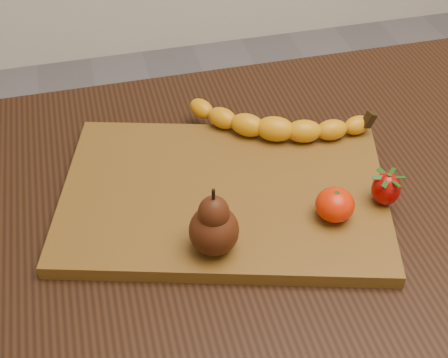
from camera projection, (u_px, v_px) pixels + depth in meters
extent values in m
cube|color=black|center=(279.00, 207.00, 0.90)|extent=(1.00, 0.70, 0.04)
cylinder|color=black|center=(16.00, 277.00, 1.29)|extent=(0.05, 0.05, 0.72)
cylinder|color=black|center=(413.00, 202.00, 1.45)|extent=(0.05, 0.05, 0.72)
cube|color=brown|center=(224.00, 195.00, 0.87)|extent=(0.52, 0.41, 0.02)
ellipsoid|color=red|center=(335.00, 205.00, 0.81)|extent=(0.05, 0.05, 0.04)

